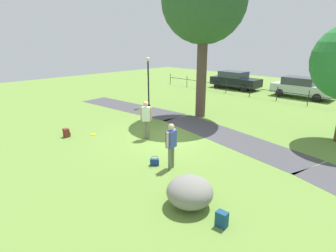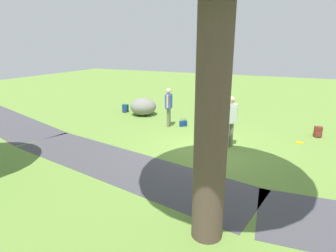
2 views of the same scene
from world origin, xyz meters
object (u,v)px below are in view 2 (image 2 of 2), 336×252
at_px(lawn_boulder, 143,107).
at_px(backpack_by_boulder, 125,108).
at_px(spare_backpack_on_lawn, 318,132).
at_px(woman_with_handbag, 169,105).
at_px(handbag_on_grass, 183,123).
at_px(frisbee_on_grass, 300,143).
at_px(man_near_boulder, 230,118).

height_order(lawn_boulder, backpack_by_boulder, lawn_boulder).
relative_size(backpack_by_boulder, spare_backpack_on_lawn, 1.00).
height_order(woman_with_handbag, handbag_on_grass, woman_with_handbag).
bearing_deg(handbag_on_grass, woman_with_handbag, 26.74).
distance_m(backpack_by_boulder, frisbee_on_grass, 8.37).
distance_m(man_near_boulder, handbag_on_grass, 2.99).
height_order(handbag_on_grass, frisbee_on_grass, handbag_on_grass).
xyz_separation_m(man_near_boulder, frisbee_on_grass, (-2.22, -1.44, -1.01)).
relative_size(woman_with_handbag, handbag_on_grass, 4.26).
distance_m(spare_backpack_on_lawn, frisbee_on_grass, 1.22).
bearing_deg(backpack_by_boulder, lawn_boulder, 174.35).
xyz_separation_m(man_near_boulder, backpack_by_boulder, (6.04, -2.78, -0.83)).
bearing_deg(lawn_boulder, woman_with_handbag, 146.65).
height_order(woman_with_handbag, man_near_boulder, man_near_boulder).
height_order(man_near_boulder, frisbee_on_grass, man_near_boulder).
bearing_deg(handbag_on_grass, spare_backpack_on_lawn, -170.66).
bearing_deg(lawn_boulder, spare_backpack_on_lawn, 178.64).
bearing_deg(backpack_by_boulder, spare_backpack_on_lawn, 178.08).
height_order(man_near_boulder, spare_backpack_on_lawn, man_near_boulder).
bearing_deg(frisbee_on_grass, spare_backpack_on_lawn, -119.87).
bearing_deg(lawn_boulder, backpack_by_boulder, -5.65).
bearing_deg(frisbee_on_grass, handbag_on_grass, -2.49).
xyz_separation_m(man_near_boulder, handbag_on_grass, (2.34, -1.64, -0.88)).
xyz_separation_m(lawn_boulder, man_near_boulder, (-4.90, 2.67, 0.60)).
bearing_deg(spare_backpack_on_lawn, woman_with_handbag, 11.18).
distance_m(man_near_boulder, backpack_by_boulder, 6.70).
bearing_deg(lawn_boulder, man_near_boulder, 151.41).
bearing_deg(man_near_boulder, frisbee_on_grass, -146.99).
relative_size(lawn_boulder, backpack_by_boulder, 4.26).
bearing_deg(backpack_by_boulder, frisbee_on_grass, 170.76).
height_order(spare_backpack_on_lawn, frisbee_on_grass, spare_backpack_on_lawn).
distance_m(lawn_boulder, frisbee_on_grass, 7.24).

